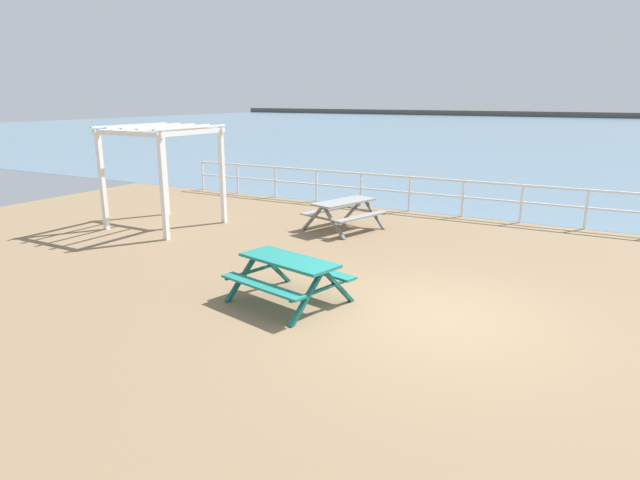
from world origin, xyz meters
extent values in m
cube|color=#846B4C|center=(0.00, 0.00, -0.10)|extent=(30.00, 24.00, 0.20)
cube|color=slate|center=(0.00, 52.75, 0.00)|extent=(142.00, 90.00, 0.01)
cube|color=#4C4C47|center=(0.00, 95.75, 0.00)|extent=(142.00, 6.00, 1.80)
cube|color=white|center=(0.00, 7.75, 1.05)|extent=(23.00, 0.06, 0.06)
cube|color=white|center=(0.00, 7.75, 0.58)|extent=(23.00, 0.05, 0.05)
cylinder|color=white|center=(-11.50, 7.75, 0.53)|extent=(0.07, 0.07, 1.05)
cylinder|color=white|center=(-9.86, 7.75, 0.53)|extent=(0.07, 0.07, 1.05)
cylinder|color=white|center=(-8.21, 7.75, 0.53)|extent=(0.07, 0.07, 1.05)
cylinder|color=white|center=(-6.57, 7.75, 0.53)|extent=(0.07, 0.07, 1.05)
cylinder|color=white|center=(-4.93, 7.75, 0.53)|extent=(0.07, 0.07, 1.05)
cylinder|color=white|center=(-3.29, 7.75, 0.53)|extent=(0.07, 0.07, 1.05)
cylinder|color=white|center=(-1.64, 7.75, 0.53)|extent=(0.07, 0.07, 1.05)
cylinder|color=white|center=(0.00, 7.75, 0.53)|extent=(0.07, 0.07, 1.05)
cylinder|color=white|center=(1.64, 7.75, 0.53)|extent=(0.07, 0.07, 1.05)
cube|color=#1E7A70|center=(-2.41, -0.60, 0.75)|extent=(1.91, 1.10, 0.05)
cube|color=#1E7A70|center=(-2.27, 0.00, 0.45)|extent=(1.81, 0.67, 0.04)
cube|color=#1E7A70|center=(-2.55, -1.21, 0.45)|extent=(1.81, 0.67, 0.04)
cube|color=#165B54|center=(-1.56, -0.42, 0.38)|extent=(0.26, 0.79, 0.79)
cube|color=#165B54|center=(-1.74, -1.15, 0.38)|extent=(0.26, 0.79, 0.79)
cube|color=#165B54|center=(-1.65, -0.78, 0.42)|extent=(0.40, 1.47, 0.04)
cube|color=#165B54|center=(-3.08, -0.06, 0.38)|extent=(0.26, 0.79, 0.79)
cube|color=#165B54|center=(-3.25, -0.79, 0.38)|extent=(0.26, 0.79, 0.79)
cube|color=#165B54|center=(-3.17, -0.42, 0.42)|extent=(0.40, 1.47, 0.04)
cube|color=gray|center=(-3.96, 4.60, 0.75)|extent=(1.18, 1.92, 0.05)
cube|color=gray|center=(-4.55, 4.78, 0.45)|extent=(0.76, 1.80, 0.04)
cube|color=gray|center=(-3.37, 4.43, 0.45)|extent=(0.76, 1.80, 0.04)
cube|color=slate|center=(-4.10, 5.46, 0.38)|extent=(0.78, 0.30, 0.79)
cube|color=slate|center=(-3.38, 5.24, 0.38)|extent=(0.78, 0.30, 0.79)
cube|color=slate|center=(-3.74, 5.35, 0.42)|extent=(1.46, 0.48, 0.04)
cube|color=slate|center=(-4.54, 3.96, 0.38)|extent=(0.78, 0.30, 0.79)
cube|color=slate|center=(-3.82, 3.75, 0.38)|extent=(0.78, 0.30, 0.79)
cube|color=slate|center=(-4.18, 3.85, 0.42)|extent=(1.46, 0.48, 0.04)
cube|color=white|center=(-7.28, 3.72, 1.25)|extent=(0.12, 0.12, 2.50)
cube|color=white|center=(-7.32, 1.52, 1.25)|extent=(0.12, 0.12, 2.50)
cube|color=white|center=(-9.48, 3.77, 1.25)|extent=(0.12, 0.12, 2.50)
cube|color=white|center=(-9.52, 1.57, 1.25)|extent=(0.12, 0.12, 2.50)
cube|color=white|center=(-7.30, 2.62, 2.56)|extent=(0.17, 2.44, 0.12)
cube|color=white|center=(-9.50, 2.67, 2.56)|extent=(0.17, 2.44, 0.12)
cube|color=white|center=(-8.38, 3.74, 2.56)|extent=(2.44, 0.17, 0.12)
cube|color=white|center=(-8.42, 1.55, 2.56)|extent=(2.44, 0.17, 0.12)
cube|color=white|center=(-9.50, 2.67, 2.68)|extent=(0.13, 2.56, 0.04)
cube|color=white|center=(-8.95, 2.66, 2.68)|extent=(0.13, 2.56, 0.04)
cube|color=white|center=(-8.40, 2.64, 2.68)|extent=(0.13, 2.56, 0.04)
cube|color=white|center=(-7.85, 2.63, 2.68)|extent=(0.13, 2.56, 0.04)
cube|color=white|center=(-7.30, 2.62, 2.68)|extent=(0.13, 2.56, 0.04)
camera|label=1|loc=(2.37, -8.14, 3.45)|focal=30.81mm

